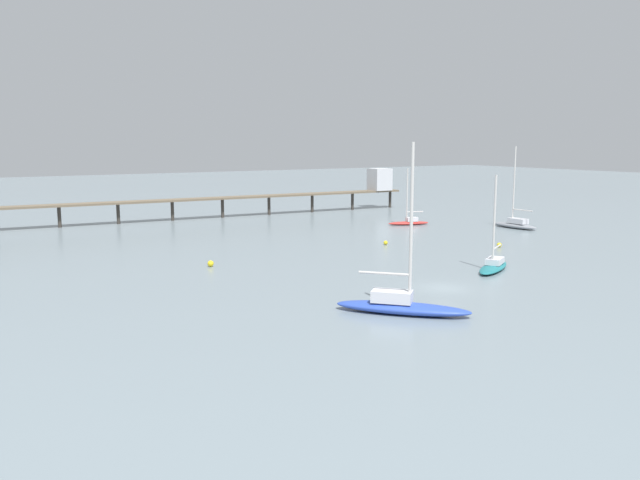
% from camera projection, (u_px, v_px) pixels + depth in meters
% --- Properties ---
extents(ground_plane, '(400.00, 400.00, 0.00)m').
position_uv_depth(ground_plane, '(443.00, 288.00, 54.20)').
color(ground_plane, gray).
extents(pier, '(75.93, 6.72, 7.27)m').
position_uv_depth(pier, '(275.00, 191.00, 107.58)').
color(pier, brown).
rests_on(pier, ground_plane).
extents(sailboat_red, '(6.37, 3.65, 8.34)m').
position_uv_depth(sailboat_red, '(409.00, 221.00, 94.78)').
color(sailboat_red, red).
rests_on(sailboat_red, ground_plane).
extents(sailboat_blue, '(8.14, 8.73, 12.24)m').
position_uv_depth(sailboat_blue, '(401.00, 304.00, 46.15)').
color(sailboat_blue, '#2D4CB7').
rests_on(sailboat_blue, ground_plane).
extents(sailboat_teal, '(7.27, 5.33, 9.15)m').
position_uv_depth(sailboat_teal, '(494.00, 264.00, 61.72)').
color(sailboat_teal, '#1E727A').
rests_on(sailboat_teal, ground_plane).
extents(sailboat_gray, '(2.20, 7.62, 11.54)m').
position_uv_depth(sailboat_gray, '(515.00, 223.00, 91.13)').
color(sailboat_gray, gray).
rests_on(sailboat_gray, ground_plane).
extents(mooring_buoy_inner, '(0.62, 0.62, 0.62)m').
position_uv_depth(mooring_buoy_inner, '(211.00, 264.00, 63.40)').
color(mooring_buoy_inner, yellow).
rests_on(mooring_buoy_inner, ground_plane).
extents(mooring_buoy_far, '(0.56, 0.56, 0.56)m').
position_uv_depth(mooring_buoy_far, '(499.00, 245.00, 74.86)').
color(mooring_buoy_far, yellow).
rests_on(mooring_buoy_far, ground_plane).
extents(mooring_buoy_near, '(0.51, 0.51, 0.51)m').
position_uv_depth(mooring_buoy_near, '(386.00, 243.00, 76.66)').
color(mooring_buoy_near, yellow).
rests_on(mooring_buoy_near, ground_plane).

